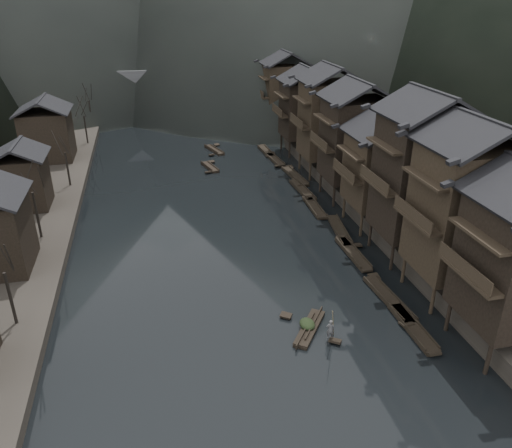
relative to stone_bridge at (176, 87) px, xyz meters
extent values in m
plane|color=black|center=(0.00, -72.00, -5.11)|extent=(300.00, 300.00, 0.00)
cube|color=#2D2823|center=(35.00, -32.00, -4.21)|extent=(40.00, 200.00, 1.80)
cylinder|color=black|center=(14.20, -82.40, -3.81)|extent=(0.30, 0.30, 2.90)
cylinder|color=black|center=(14.20, -77.60, -3.81)|extent=(0.30, 0.30, 2.90)
cylinder|color=black|center=(16.95, -77.60, -3.81)|extent=(0.30, 0.30, 2.90)
cube|color=black|center=(13.30, -80.00, 1.36)|extent=(1.20, 5.70, 0.25)
cylinder|color=black|center=(14.20, -75.40, -3.81)|extent=(0.30, 0.30, 2.90)
cylinder|color=black|center=(14.20, -70.60, -3.81)|extent=(0.30, 0.30, 2.90)
cylinder|color=black|center=(16.95, -75.40, -3.81)|extent=(0.30, 0.30, 2.90)
cylinder|color=black|center=(16.95, -70.60, -3.81)|extent=(0.30, 0.30, 2.90)
cube|color=black|center=(17.30, -73.00, 2.61)|extent=(7.00, 6.00, 10.24)
cube|color=black|center=(13.30, -73.00, 2.10)|extent=(1.20, 5.70, 0.25)
cylinder|color=black|center=(14.20, -68.40, -3.81)|extent=(0.30, 0.30, 2.90)
cylinder|color=black|center=(14.20, -63.60, -3.81)|extent=(0.30, 0.30, 2.90)
cylinder|color=black|center=(16.95, -68.40, -3.81)|extent=(0.30, 0.30, 2.90)
cylinder|color=black|center=(16.95, -63.60, -3.81)|extent=(0.30, 0.30, 2.90)
cube|color=black|center=(17.30, -66.00, 2.93)|extent=(7.00, 6.00, 10.89)
cube|color=black|center=(13.30, -66.00, 2.39)|extent=(1.20, 5.70, 0.25)
cylinder|color=black|center=(14.20, -61.40, -3.81)|extent=(0.30, 0.30, 2.90)
cylinder|color=black|center=(14.20, -56.60, -3.81)|extent=(0.30, 0.30, 2.90)
cylinder|color=black|center=(16.95, -61.40, -3.81)|extent=(0.30, 0.30, 2.90)
cylinder|color=black|center=(16.95, -56.60, -3.81)|extent=(0.30, 0.30, 2.90)
cube|color=black|center=(17.30, -59.00, 1.16)|extent=(7.00, 6.00, 7.34)
cube|color=black|center=(13.30, -59.00, 0.79)|extent=(1.20, 5.70, 0.25)
cylinder|color=black|center=(14.20, -53.40, -3.81)|extent=(0.30, 0.30, 2.90)
cylinder|color=black|center=(14.20, -48.60, -3.81)|extent=(0.30, 0.30, 2.90)
cylinder|color=black|center=(16.95, -53.40, -3.81)|extent=(0.30, 0.30, 2.90)
cylinder|color=black|center=(16.95, -48.60, -3.81)|extent=(0.30, 0.30, 2.90)
cube|color=black|center=(17.30, -51.00, 2.16)|extent=(7.00, 6.00, 9.33)
cube|color=black|center=(13.30, -51.00, 1.69)|extent=(1.20, 5.70, 0.25)
cylinder|color=black|center=(14.20, -44.40, -3.81)|extent=(0.30, 0.30, 2.90)
cylinder|color=black|center=(14.20, -39.60, -3.81)|extent=(0.30, 0.30, 2.90)
cylinder|color=black|center=(16.95, -44.40, -3.81)|extent=(0.30, 0.30, 2.90)
cylinder|color=black|center=(16.95, -39.60, -3.81)|extent=(0.30, 0.30, 2.90)
cube|color=black|center=(17.30, -42.00, 2.40)|extent=(7.00, 6.00, 9.82)
cube|color=black|center=(13.30, -42.00, 1.91)|extent=(1.20, 5.70, 0.25)
cylinder|color=black|center=(14.20, -34.40, -3.81)|extent=(0.30, 0.30, 2.90)
cylinder|color=black|center=(14.20, -29.60, -3.81)|extent=(0.30, 0.30, 2.90)
cylinder|color=black|center=(16.95, -34.40, -3.81)|extent=(0.30, 0.30, 2.90)
cylinder|color=black|center=(16.95, -29.60, -3.81)|extent=(0.30, 0.30, 2.90)
cube|color=black|center=(17.30, -32.00, 1.59)|extent=(7.00, 6.00, 8.19)
cube|color=black|center=(13.30, -32.00, 1.18)|extent=(1.20, 5.70, 0.25)
cylinder|color=black|center=(14.20, -22.40, -3.81)|extent=(0.30, 0.30, 2.90)
cylinder|color=black|center=(14.20, -17.60, -3.81)|extent=(0.30, 0.30, 2.90)
cylinder|color=black|center=(16.95, -22.40, -3.81)|extent=(0.30, 0.30, 2.90)
cylinder|color=black|center=(16.95, -17.60, -3.81)|extent=(0.30, 0.30, 2.90)
cube|color=black|center=(17.30, -20.00, 2.03)|extent=(7.00, 6.00, 9.08)
cube|color=black|center=(13.30, -20.00, 1.58)|extent=(1.20, 5.70, 0.25)
cube|color=black|center=(-20.50, -48.00, -1.01)|extent=(5.00, 5.00, 5.80)
cube|color=black|center=(-20.50, -30.00, -0.51)|extent=(6.50, 6.50, 6.80)
cylinder|color=black|center=(-17.00, -71.06, -1.75)|extent=(0.24, 0.24, 4.32)
cylinder|color=black|center=(-17.00, -56.50, -1.52)|extent=(0.24, 0.24, 4.77)
cylinder|color=black|center=(-17.00, -42.00, -1.80)|extent=(0.24, 0.24, 4.23)
cylinder|color=black|center=(-17.00, -22.92, -1.74)|extent=(0.24, 0.24, 4.33)
cylinder|color=black|center=(-17.00, -10.70, -1.77)|extent=(0.24, 0.24, 4.27)
cube|color=black|center=(11.78, -76.97, -4.96)|extent=(1.14, 6.20, 0.30)
cube|color=black|center=(11.78, -76.97, -4.78)|extent=(1.19, 6.08, 0.10)
cube|color=black|center=(11.80, -74.00, -4.82)|extent=(0.94, 0.77, 0.33)
cube|color=black|center=(11.76, -79.95, -4.82)|extent=(0.94, 0.77, 0.33)
cube|color=black|center=(11.77, -73.06, -4.96)|extent=(1.59, 7.22, 0.30)
cube|color=black|center=(11.77, -73.06, -4.78)|extent=(1.64, 7.08, 0.10)
cube|color=black|center=(12.00, -69.63, -4.82)|extent=(0.99, 0.94, 0.35)
cube|color=black|center=(11.53, -76.49, -4.82)|extent=(0.99, 0.94, 0.35)
cube|color=black|center=(11.86, -65.11, -4.96)|extent=(1.21, 6.72, 0.30)
cube|color=black|center=(11.86, -65.11, -4.78)|extent=(1.26, 6.59, 0.10)
cube|color=black|center=(11.91, -61.89, -4.82)|extent=(0.95, 0.84, 0.34)
cube|color=black|center=(11.80, -68.33, -4.82)|extent=(0.95, 0.84, 0.34)
cube|color=black|center=(12.43, -60.05, -4.96)|extent=(2.01, 7.55, 0.30)
cube|color=black|center=(12.43, -60.05, -4.78)|extent=(2.05, 7.41, 0.10)
cube|color=black|center=(11.99, -56.49, -4.82)|extent=(1.04, 1.02, 0.36)
cube|color=black|center=(12.87, -63.61, -4.82)|extent=(1.04, 1.02, 0.36)
cube|color=black|center=(11.76, -53.75, -4.96)|extent=(1.28, 6.02, 0.30)
cube|color=black|center=(11.76, -53.75, -4.78)|extent=(1.34, 5.90, 0.10)
cube|color=black|center=(11.67, -50.88, -4.82)|extent=(0.96, 0.77, 0.33)
cube|color=black|center=(11.85, -56.63, -4.82)|extent=(0.96, 0.77, 0.33)
cube|color=black|center=(12.03, -48.08, -4.96)|extent=(1.49, 7.39, 0.30)
cube|color=black|center=(12.03, -48.08, -4.78)|extent=(1.53, 7.25, 0.10)
cube|color=black|center=(12.21, -44.56, -4.82)|extent=(0.98, 0.95, 0.36)
cube|color=black|center=(11.84, -51.61, -4.82)|extent=(0.98, 0.95, 0.36)
cube|color=black|center=(12.56, -42.84, -4.96)|extent=(1.79, 7.72, 0.30)
cube|color=black|center=(12.56, -42.84, -4.78)|extent=(1.83, 7.57, 0.10)
cube|color=black|center=(12.90, -39.18, -4.82)|extent=(1.02, 1.02, 0.37)
cube|color=black|center=(12.23, -46.49, -4.82)|extent=(1.02, 1.02, 0.37)
cube|color=black|center=(11.69, -35.30, -4.96)|extent=(1.67, 6.25, 0.30)
cube|color=black|center=(11.69, -35.30, -4.78)|extent=(1.72, 6.14, 0.10)
cube|color=black|center=(11.96, -32.35, -4.82)|extent=(1.00, 0.85, 0.33)
cube|color=black|center=(11.41, -38.25, -4.82)|extent=(1.00, 0.85, 0.33)
cube|color=black|center=(11.38, -30.81, -4.96)|extent=(1.45, 5.87, 0.30)
cube|color=black|center=(11.38, -30.81, -4.78)|extent=(1.50, 5.75, 0.10)
cube|color=black|center=(11.55, -28.03, -4.82)|extent=(0.98, 0.77, 0.32)
cube|color=black|center=(11.22, -33.59, -4.82)|extent=(0.98, 0.77, 0.32)
cube|color=black|center=(12.25, -23.78, -4.96)|extent=(1.81, 6.53, 0.30)
cube|color=black|center=(12.25, -23.78, -4.78)|extent=(1.85, 6.41, 0.10)
cube|color=black|center=(11.91, -20.70, -4.82)|extent=(1.02, 0.89, 0.34)
cube|color=black|center=(12.60, -26.85, -4.82)|extent=(1.02, 0.89, 0.34)
cube|color=black|center=(12.02, -17.87, -4.96)|extent=(1.33, 7.56, 0.30)
cube|color=black|center=(12.02, -17.87, -4.78)|extent=(1.38, 7.41, 0.10)
cube|color=black|center=(11.91, -14.26, -4.82)|extent=(0.96, 0.95, 0.36)
cube|color=black|center=(12.13, -21.48, -4.82)|extent=(0.96, 0.95, 0.36)
cube|color=black|center=(1.76, -36.56, -4.96)|extent=(2.13, 4.86, 0.30)
cube|color=black|center=(1.76, -36.56, -4.78)|extent=(2.15, 4.78, 0.10)
cube|color=black|center=(2.31, -34.34, -4.82)|extent=(0.97, 0.78, 0.29)
cube|color=black|center=(1.20, -38.77, -4.82)|extent=(0.97, 0.78, 0.29)
cube|color=black|center=(3.54, -28.41, -4.96)|extent=(2.57, 5.64, 0.30)
cube|color=black|center=(3.54, -28.41, -4.78)|extent=(2.58, 5.54, 0.10)
cube|color=black|center=(4.31, -25.85, -4.82)|extent=(1.01, 0.91, 0.32)
cube|color=black|center=(2.76, -30.98, -4.82)|extent=(1.01, 0.91, 0.32)
cube|color=black|center=(-6.24, -9.27, -4.96)|extent=(2.16, 5.25, 0.30)
cube|color=black|center=(-6.24, -9.27, -4.78)|extent=(2.19, 5.16, 0.10)
cube|color=black|center=(-6.81, -6.86, -4.82)|extent=(0.98, 0.82, 0.30)
cube|color=black|center=(-5.67, -11.68, -4.82)|extent=(0.98, 0.82, 0.30)
cube|color=black|center=(7.87, 0.85, -4.96)|extent=(1.37, 5.36, 0.30)
cube|color=black|center=(7.87, 0.85, -4.78)|extent=(1.41, 5.25, 0.10)
cube|color=black|center=(8.05, 3.39, -4.82)|extent=(0.89, 0.72, 0.31)
cube|color=black|center=(7.69, -1.69, -4.82)|extent=(0.89, 0.72, 0.31)
cube|color=#4C4C4F|center=(0.00, 0.00, 2.09)|extent=(40.00, 6.00, 1.60)
cube|color=#4C4C4F|center=(0.00, -2.70, 3.39)|extent=(40.00, 0.50, 1.00)
cube|color=#4C4C4F|center=(0.00, 2.70, 3.39)|extent=(40.00, 0.50, 1.00)
cube|color=#4C4C4F|center=(-14.00, 0.00, -1.91)|extent=(3.20, 6.00, 6.40)
cube|color=#4C4C4F|center=(-4.50, 0.00, -1.91)|extent=(3.20, 6.00, 6.40)
cube|color=#4C4C4F|center=(4.50, 0.00, -1.91)|extent=(3.20, 6.00, 6.40)
cube|color=#4C4C4F|center=(14.00, 0.00, -1.91)|extent=(3.20, 6.00, 6.40)
cube|color=black|center=(4.15, -75.37, -4.96)|extent=(3.61, 4.51, 0.30)
cube|color=black|center=(4.15, -75.37, -4.78)|extent=(3.60, 4.46, 0.10)
cube|color=black|center=(2.82, -73.50, -4.82)|extent=(1.07, 1.00, 0.30)
cube|color=black|center=(5.47, -77.25, -4.82)|extent=(1.07, 1.00, 0.30)
ellipsoid|color=black|center=(4.01, -75.18, -4.33)|extent=(1.15, 1.50, 0.69)
imported|color=#545356|center=(5.20, -76.86, -3.87)|extent=(0.65, 0.49, 1.60)
cylinder|color=#8C7A51|center=(5.40, -76.86, -1.03)|extent=(1.16, 2.02, 4.09)
camera|label=1|loc=(-6.40, -104.41, 18.35)|focal=35.00mm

